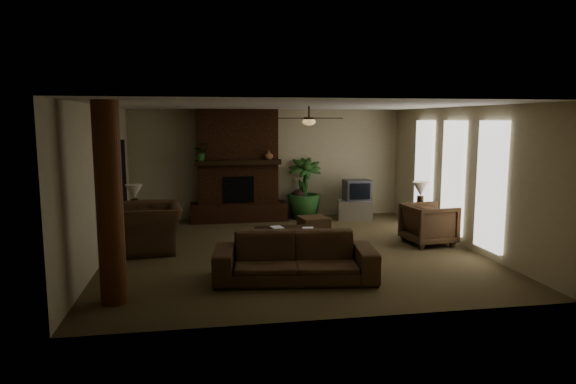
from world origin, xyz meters
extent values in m
plane|color=brown|center=(0.00, 0.00, 0.00)|extent=(7.00, 7.00, 0.00)
plane|color=silver|center=(0.00, 0.00, 2.80)|extent=(7.00, 7.00, 0.00)
plane|color=tan|center=(0.00, 3.50, 1.40)|extent=(7.00, 0.00, 7.00)
plane|color=tan|center=(0.00, -3.50, 1.40)|extent=(7.00, 0.00, 7.00)
plane|color=tan|center=(-3.50, 0.00, 1.40)|extent=(0.00, 7.00, 7.00)
plane|color=tan|center=(3.50, 0.00, 1.40)|extent=(0.00, 7.00, 7.00)
cube|color=#412211|center=(-0.80, 3.25, 1.40)|extent=(2.00, 0.50, 2.80)
cube|color=#412211|center=(-0.80, 3.15, 0.23)|extent=(2.40, 0.70, 0.45)
cube|color=black|center=(-0.80, 2.99, 0.82)|extent=(0.75, 0.04, 0.65)
cube|color=black|center=(-0.80, 2.97, 1.50)|extent=(2.10, 0.28, 0.12)
cube|color=white|center=(3.45, 1.60, 1.35)|extent=(0.08, 0.85, 2.35)
cube|color=white|center=(3.45, 0.20, 1.35)|extent=(0.08, 0.85, 2.35)
cube|color=white|center=(3.45, -1.20, 1.35)|extent=(0.08, 0.85, 2.35)
cylinder|color=brown|center=(-2.95, -2.40, 1.40)|extent=(0.36, 0.36, 2.80)
cube|color=black|center=(-3.44, 1.80, 1.05)|extent=(0.10, 1.00, 2.10)
cylinder|color=#312316|center=(0.40, 0.30, 2.68)|extent=(0.04, 0.04, 0.24)
cylinder|color=#312316|center=(0.40, 0.30, 2.56)|extent=(0.20, 0.20, 0.06)
ellipsoid|color=#F2BF72|center=(0.40, 0.30, 2.50)|extent=(0.26, 0.26, 0.14)
cube|color=black|center=(0.80, 0.30, 2.57)|extent=(0.55, 0.12, 0.01)
cube|color=black|center=(0.00, 0.30, 2.57)|extent=(0.55, 0.12, 0.01)
cube|color=black|center=(0.40, 0.70, 2.57)|extent=(0.12, 0.55, 0.01)
cube|color=black|center=(0.40, -0.10, 2.57)|extent=(0.12, 0.55, 0.01)
imported|color=#48331F|center=(-0.27, -1.83, 0.50)|extent=(2.62, 1.06, 1.00)
imported|color=#48331F|center=(-2.73, 0.49, 0.60)|extent=(1.05, 1.48, 1.21)
imported|color=#48331F|center=(2.87, 0.01, 0.46)|extent=(0.94, 0.99, 0.92)
cube|color=black|center=(-0.09, 0.02, 0.40)|extent=(1.20, 0.70, 0.06)
cube|color=black|center=(-0.59, -0.23, 0.18)|extent=(0.07, 0.07, 0.37)
cube|color=black|center=(0.41, -0.23, 0.18)|extent=(0.07, 0.07, 0.37)
cube|color=black|center=(-0.59, 0.27, 0.18)|extent=(0.07, 0.07, 0.37)
cube|color=black|center=(0.41, 0.27, 0.18)|extent=(0.07, 0.07, 0.37)
cube|color=#48331F|center=(0.73, 1.26, 0.20)|extent=(0.68, 0.68, 0.40)
cube|color=silver|center=(2.15, 2.77, 0.25)|extent=(0.94, 0.67, 0.50)
cube|color=#3C3C3F|center=(2.20, 2.79, 0.76)|extent=(0.66, 0.51, 0.52)
cube|color=black|center=(2.20, 2.53, 0.76)|extent=(0.52, 0.04, 0.40)
cylinder|color=#33211C|center=(0.75, 3.11, 0.35)|extent=(0.34, 0.34, 0.70)
sphere|color=#33211C|center=(0.75, 3.11, 0.60)|extent=(0.34, 0.34, 0.34)
imported|color=#295421|center=(0.89, 3.15, 0.44)|extent=(1.00, 1.63, 0.87)
cube|color=black|center=(-3.08, 1.33, 0.28)|extent=(0.65, 0.65, 0.55)
cylinder|color=#312316|center=(-3.11, 1.34, 0.73)|extent=(0.16, 0.16, 0.35)
cone|color=#F4E7CF|center=(-3.11, 1.34, 1.05)|extent=(0.42, 0.42, 0.30)
cube|color=black|center=(3.03, 0.75, 0.28)|extent=(0.57, 0.57, 0.55)
cylinder|color=#312316|center=(2.99, 0.73, 0.73)|extent=(0.17, 0.17, 0.35)
cone|color=#F4E7CF|center=(2.99, 0.73, 1.05)|extent=(0.44, 0.44, 0.30)
imported|color=#295421|center=(-1.71, 2.94, 1.72)|extent=(0.47, 0.50, 0.33)
imported|color=brown|center=(-0.05, 2.95, 1.67)|extent=(0.24, 0.25, 0.22)
imported|color=#999999|center=(-0.38, 0.07, 0.57)|extent=(0.22, 0.07, 0.29)
imported|color=#999999|center=(0.20, -0.10, 0.58)|extent=(0.21, 0.04, 0.29)
camera|label=1|loc=(-1.70, -9.50, 2.54)|focal=31.51mm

